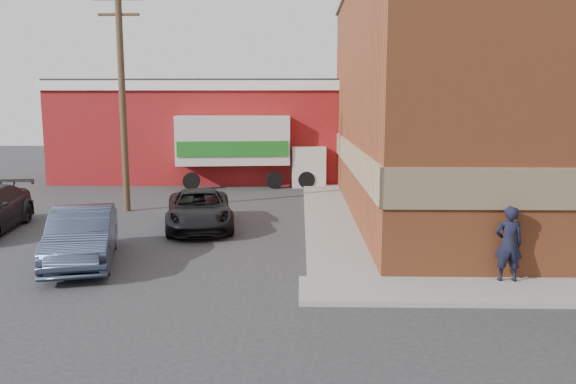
% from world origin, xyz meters
% --- Properties ---
extents(ground, '(90.00, 90.00, 0.00)m').
position_xyz_m(ground, '(0.00, 0.00, 0.00)').
color(ground, '#28282B').
rests_on(ground, ground).
extents(brick_building, '(14.25, 18.25, 9.36)m').
position_xyz_m(brick_building, '(8.50, 9.00, 4.68)').
color(brick_building, '#984A27').
rests_on(brick_building, ground).
extents(sidewalk_west, '(1.80, 18.00, 0.12)m').
position_xyz_m(sidewalk_west, '(0.60, 9.00, 0.06)').
color(sidewalk_west, gray).
rests_on(sidewalk_west, ground).
extents(warehouse, '(16.30, 8.30, 5.60)m').
position_xyz_m(warehouse, '(-6.00, 20.00, 2.81)').
color(warehouse, maroon).
rests_on(warehouse, ground).
extents(utility_pole, '(2.00, 0.26, 9.00)m').
position_xyz_m(utility_pole, '(-7.50, 9.00, 4.75)').
color(utility_pole, brown).
rests_on(utility_pole, ground).
extents(man, '(0.68, 0.47, 1.81)m').
position_xyz_m(man, '(4.45, -0.25, 1.02)').
color(man, black).
rests_on(man, sidewalk_south).
extents(sedan, '(2.72, 4.82, 1.50)m').
position_xyz_m(sedan, '(-6.38, 1.43, 0.75)').
color(sedan, '#323C54').
rests_on(sedan, ground).
extents(suv_a, '(3.05, 5.08, 1.32)m').
position_xyz_m(suv_a, '(-3.99, 5.86, 0.66)').
color(suv_a, black).
rests_on(suv_a, ground).
extents(box_truck, '(7.71, 3.04, 3.71)m').
position_xyz_m(box_truck, '(-3.28, 16.08, 2.14)').
color(box_truck, silver).
rests_on(box_truck, ground).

